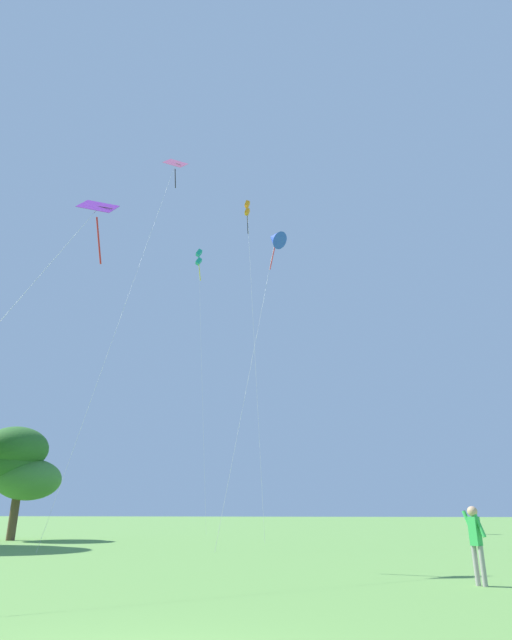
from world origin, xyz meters
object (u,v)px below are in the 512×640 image
at_px(kite_orange_box, 247,212).
at_px(person_near_tree, 476,537).
at_px(kite_purple_streamer, 94,219).
at_px(kite_pink_low, 172,176).
at_px(tree_right_cluster, 19,464).
at_px(kite_blue_delta, 275,239).
at_px(kite_teal_box, 199,259).

xyz_separation_m(kite_orange_box, person_near_tree, (11.04, -22.95, -24.20)).
height_order(kite_purple_streamer, kite_orange_box, kite_orange_box).
bearing_deg(kite_pink_low, kite_purple_streamer, -78.35).
height_order(person_near_tree, tree_right_cluster, tree_right_cluster).
bearing_deg(kite_blue_delta, person_near_tree, -64.83).
xyz_separation_m(kite_pink_low, kite_purple_streamer, (3.12, -15.12, -12.94)).
height_order(kite_teal_box, person_near_tree, kite_teal_box).
height_order(kite_pink_low, kite_teal_box, kite_teal_box).
bearing_deg(tree_right_cluster, person_near_tree, -33.84).
xyz_separation_m(kite_teal_box, kite_blue_delta, (11.18, -17.44, -8.20)).
distance_m(kite_orange_box, person_near_tree, 35.13).
height_order(kite_teal_box, tree_right_cluster, kite_teal_box).
bearing_deg(kite_orange_box, kite_blue_delta, -63.11).
height_order(kite_orange_box, person_near_tree, kite_orange_box).
bearing_deg(kite_orange_box, person_near_tree, -64.31).
bearing_deg(person_near_tree, kite_pink_low, 132.09).
xyz_separation_m(kite_orange_box, tree_right_cluster, (-13.30, -6.63, -20.77)).
relative_size(kite_purple_streamer, kite_orange_box, 0.53).
bearing_deg(kite_orange_box, kite_pink_low, -129.00).
xyz_separation_m(kite_teal_box, kite_purple_streamer, (6.23, -31.34, -14.20)).
distance_m(kite_purple_streamer, kite_orange_box, 24.36).
height_order(kite_pink_low, person_near_tree, kite_pink_low).
distance_m(kite_blue_delta, kite_orange_box, 10.18).
distance_m(kite_purple_streamer, tree_right_cluster, 20.17).
relative_size(kite_pink_low, kite_teal_box, 1.00).
bearing_deg(kite_pink_low, kite_blue_delta, -8.66).
bearing_deg(kite_teal_box, kite_orange_box, -53.92).
bearing_deg(kite_purple_streamer, tree_right_cluster, 129.91).
relative_size(kite_teal_box, kite_blue_delta, 1.44).
relative_size(kite_blue_delta, kite_purple_streamer, 1.39).
relative_size(kite_purple_streamer, tree_right_cluster, 2.05).
distance_m(kite_teal_box, kite_blue_delta, 22.28).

